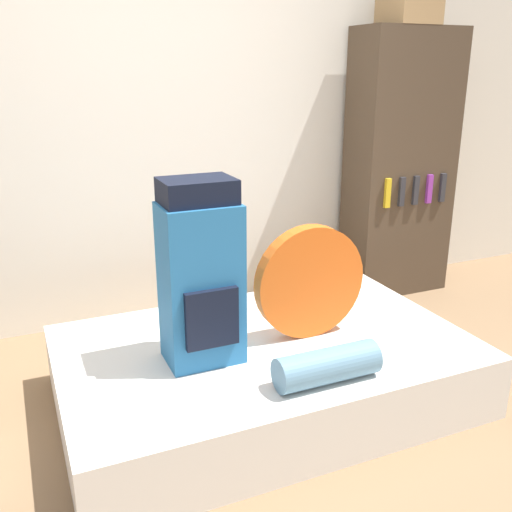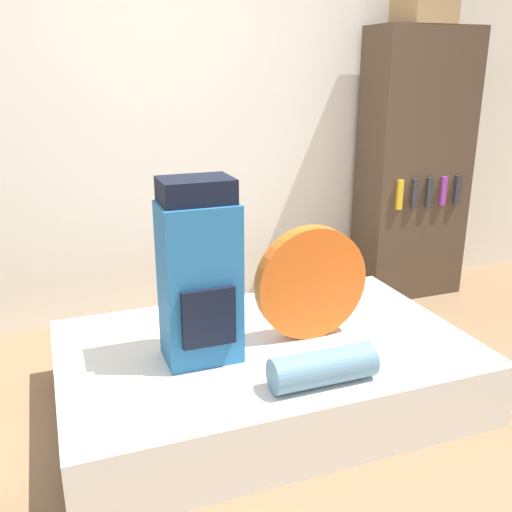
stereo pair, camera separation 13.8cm
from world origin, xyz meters
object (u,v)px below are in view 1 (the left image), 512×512
Objects in this scene: bookshelf at (400,166)px; backpack at (201,276)px; sleeping_roll at (327,365)px; cardboard_box at (409,9)px; tent_bag at (310,282)px.

backpack is at bearing -150.27° from bookshelf.
backpack is at bearing 135.80° from sleeping_roll.
bookshelf is 5.83× the size of cardboard_box.
backpack reaches higher than sleeping_roll.
backpack is 1.48× the size of tent_bag.
bookshelf reaches higher than backpack.
tent_bag is at bearing 71.20° from sleeping_roll.
tent_bag is 1.69m from bookshelf.
backpack is 0.67m from sleeping_roll.
tent_bag is at bearing 2.61° from backpack.
cardboard_box is at bearing 38.99° from tent_bag.
sleeping_roll is 2.54m from cardboard_box.
sleeping_roll is 1.45× the size of cardboard_box.
bookshelf is (1.44, 1.47, 0.54)m from sleeping_roll.
cardboard_box is (-0.05, -0.03, 1.03)m from bookshelf.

